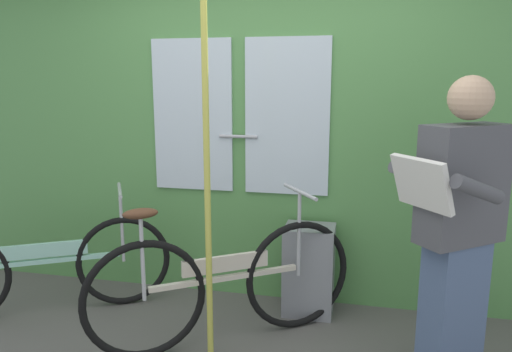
% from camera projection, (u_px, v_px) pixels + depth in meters
% --- Properties ---
extents(train_door_wall, '(5.04, 0.28, 2.40)m').
position_uv_depth(train_door_wall, '(266.00, 133.00, 3.48)').
color(train_door_wall, '#56934C').
rests_on(train_door_wall, ground_plane).
extents(bicycle_near_door, '(1.53, 0.91, 0.87)m').
position_uv_depth(bicycle_near_door, '(42.00, 266.00, 3.34)').
color(bicycle_near_door, black).
rests_on(bicycle_near_door, ground_plane).
extents(bicycle_leaning_behind, '(1.46, 1.01, 0.94)m').
position_uv_depth(bicycle_leaning_behind, '(225.00, 284.00, 2.98)').
color(bicycle_leaning_behind, black).
rests_on(bicycle_leaning_behind, ground_plane).
extents(passenger_reading_newspaper, '(0.62, 0.59, 1.65)m').
position_uv_depth(passenger_reading_newspaper, '(458.00, 230.00, 2.47)').
color(passenger_reading_newspaper, slate).
rests_on(passenger_reading_newspaper, ground_plane).
extents(trash_bin_by_wall, '(0.35, 0.28, 0.63)m').
position_uv_depth(trash_bin_by_wall, '(309.00, 270.00, 3.39)').
color(trash_bin_by_wall, gray).
rests_on(trash_bin_by_wall, ground_plane).
extents(handrail_pole, '(0.04, 0.04, 2.36)m').
position_uv_depth(handrail_pole, '(207.00, 163.00, 2.65)').
color(handrail_pole, '#C6C14C').
rests_on(handrail_pole, ground_plane).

